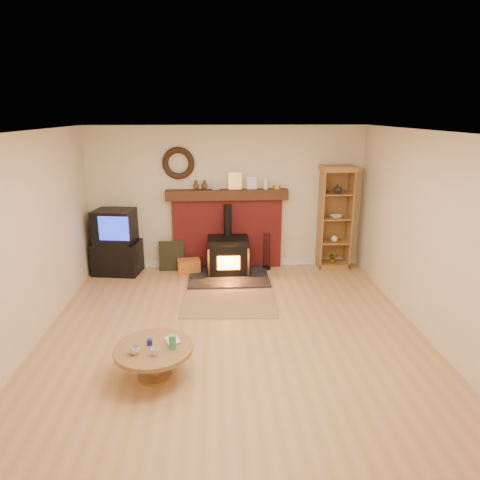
{
  "coord_description": "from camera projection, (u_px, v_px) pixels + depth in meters",
  "views": [
    {
      "loc": [
        -0.2,
        -4.96,
        2.81
      ],
      "look_at": [
        0.14,
        1.0,
        1.02
      ],
      "focal_mm": 32.0,
      "sensor_mm": 36.0,
      "label": 1
    }
  ],
  "objects": [
    {
      "name": "fire_tools",
      "position": [
        266.0,
        262.0,
        7.96
      ],
      "size": [
        0.16,
        0.16,
        0.7
      ],
      "color": "black",
      "rests_on": "ground"
    },
    {
      "name": "chimney_breast",
      "position": [
        227.0,
        226.0,
        7.88
      ],
      "size": [
        2.2,
        0.22,
        1.78
      ],
      "color": "maroon",
      "rests_on": "ground"
    },
    {
      "name": "wood_stove",
      "position": [
        228.0,
        257.0,
        7.64
      ],
      "size": [
        1.4,
        1.0,
        1.24
      ],
      "color": "black",
      "rests_on": "ground"
    },
    {
      "name": "firelog_box",
      "position": [
        189.0,
        266.0,
        7.78
      ],
      "size": [
        0.43,
        0.31,
        0.25
      ],
      "primitive_type": "cube",
      "rotation": [
        0.0,
        0.0,
        0.17
      ],
      "color": "gold",
      "rests_on": "ground"
    },
    {
      "name": "tv_unit",
      "position": [
        116.0,
        243.0,
        7.65
      ],
      "size": [
        0.88,
        0.67,
        1.17
      ],
      "color": "black",
      "rests_on": "ground"
    },
    {
      "name": "coffee_table",
      "position": [
        154.0,
        353.0,
        4.65
      ],
      "size": [
        0.86,
        0.86,
        0.53
      ],
      "color": "brown",
      "rests_on": "ground"
    },
    {
      "name": "room_shell",
      "position": [
        231.0,
        207.0,
        5.16
      ],
      "size": [
        5.02,
        5.52,
        2.61
      ],
      "color": "beige",
      "rests_on": "ground"
    },
    {
      "name": "curio_cabinet",
      "position": [
        335.0,
        218.0,
        7.84
      ],
      "size": [
        0.61,
        0.44,
        1.91
      ],
      "color": "olive",
      "rests_on": "ground"
    },
    {
      "name": "area_rug",
      "position": [
        229.0,
        304.0,
        6.53
      ],
      "size": [
        1.49,
        1.06,
        0.01
      ],
      "primitive_type": "cube",
      "rotation": [
        0.0,
        0.0,
        -0.05
      ],
      "color": "brown",
      "rests_on": "ground"
    },
    {
      "name": "ground",
      "position": [
        234.0,
        337.0,
        5.56
      ],
      "size": [
        5.5,
        5.5,
        0.0
      ],
      "primitive_type": "plane",
      "color": "tan",
      "rests_on": "ground"
    },
    {
      "name": "leaning_painting",
      "position": [
        172.0,
        256.0,
        7.87
      ],
      "size": [
        0.46,
        0.12,
        0.55
      ],
      "primitive_type": "cube",
      "rotation": [
        -0.17,
        0.0,
        0.0
      ],
      "color": "black",
      "rests_on": "ground"
    }
  ]
}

